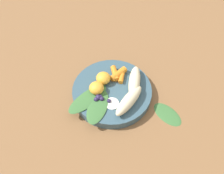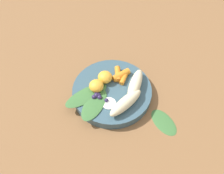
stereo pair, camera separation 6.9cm
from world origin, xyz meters
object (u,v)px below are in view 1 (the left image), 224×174
at_px(banana_peeled_left, 134,82).
at_px(orange_segment_near, 97,88).
at_px(bowl, 112,92).
at_px(banana_peeled_right, 129,101).
at_px(kale_leaf_stray, 168,114).

relative_size(banana_peeled_left, orange_segment_near, 2.77).
relative_size(bowl, orange_segment_near, 5.51).
xyz_separation_m(bowl, banana_peeled_left, (-0.06, 0.03, 0.03)).
relative_size(banana_peeled_right, orange_segment_near, 2.77).
height_order(banana_peeled_left, banana_peeled_right, same).
relative_size(bowl, banana_peeled_right, 1.99).
bearing_deg(banana_peeled_right, bowl, 78.17).
bearing_deg(bowl, banana_peeled_right, 89.78).
bearing_deg(bowl, kale_leaf_stray, 113.91).
bearing_deg(kale_leaf_stray, banana_peeled_right, -140.85).
height_order(banana_peeled_right, kale_leaf_stray, banana_peeled_right).
bearing_deg(orange_segment_near, banana_peeled_right, 111.98).
bearing_deg(orange_segment_near, bowl, 147.52).
height_order(banana_peeled_left, orange_segment_near, banana_peeled_left).
xyz_separation_m(banana_peeled_left, orange_segment_near, (0.10, -0.06, -0.00)).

